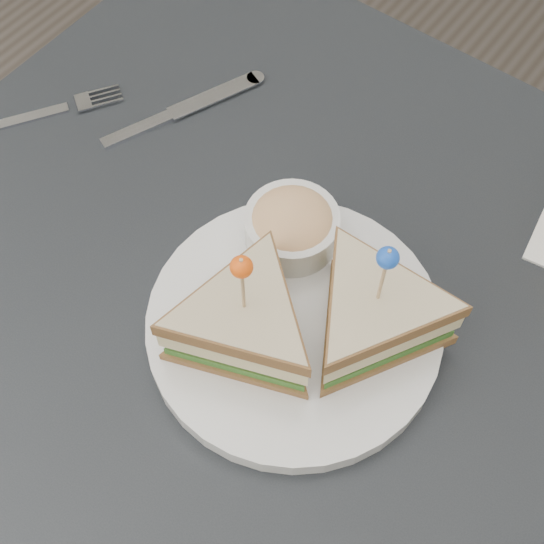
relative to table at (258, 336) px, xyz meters
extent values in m
plane|color=#3F3833|center=(0.00, 0.00, -0.67)|extent=(3.50, 3.50, 0.00)
cube|color=black|center=(0.00, 0.00, 0.06)|extent=(0.80, 0.80, 0.03)
cylinder|color=black|center=(-0.35, 0.35, -0.31)|extent=(0.04, 0.04, 0.72)
cylinder|color=white|center=(0.05, 0.00, 0.08)|extent=(0.31, 0.31, 0.02)
cylinder|color=white|center=(0.05, 0.00, 0.09)|extent=(0.31, 0.31, 0.00)
cylinder|color=tan|center=(0.02, -0.05, 0.19)|extent=(0.00, 0.00, 0.08)
sphere|color=#F0520F|center=(0.02, -0.05, 0.22)|extent=(0.02, 0.02, 0.02)
cylinder|color=tan|center=(0.10, 0.03, 0.19)|extent=(0.00, 0.00, 0.08)
sphere|color=blue|center=(0.10, 0.03, 0.22)|extent=(0.02, 0.02, 0.02)
cylinder|color=white|center=(-0.01, 0.06, 0.11)|extent=(0.10, 0.10, 0.04)
ellipsoid|color=#E0B772|center=(-0.01, 0.06, 0.13)|extent=(0.09, 0.09, 0.04)
cube|color=silver|center=(-0.34, 0.02, 0.08)|extent=(0.07, 0.10, 0.00)
cube|color=silver|center=(-0.30, 0.08, 0.08)|extent=(0.03, 0.03, 0.00)
cube|color=white|center=(-0.23, 0.09, 0.08)|extent=(0.05, 0.09, 0.01)
cube|color=white|center=(-0.19, 0.17, 0.08)|extent=(0.06, 0.11, 0.00)
cylinder|color=white|center=(-0.17, 0.22, 0.08)|extent=(0.03, 0.03, 0.00)
camera|label=1|loc=(0.21, -0.26, 0.70)|focal=50.00mm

